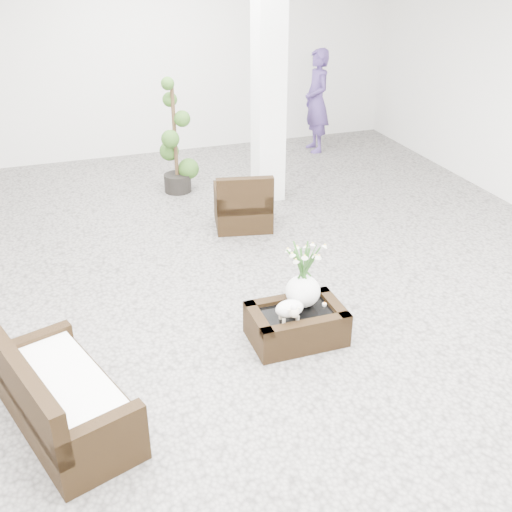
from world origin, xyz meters
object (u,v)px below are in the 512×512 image
object	(u,v)px
topiary	(175,137)
armchair	(243,198)
coffee_table	(296,325)
loveseat	(64,388)

from	to	relation	value
topiary	armchair	bearing A→B (deg)	-69.86
coffee_table	armchair	size ratio (longest dim) A/B	1.14
loveseat	coffee_table	bearing A→B (deg)	-95.54
topiary	coffee_table	bearing A→B (deg)	-87.18
coffee_table	loveseat	bearing A→B (deg)	-166.69
armchair	loveseat	world-z (taller)	armchair
armchair	topiary	size ratio (longest dim) A/B	0.46
armchair	topiary	world-z (taller)	topiary
armchair	topiary	xyz separation A→B (m)	(-0.56, 1.52, 0.46)
coffee_table	armchair	world-z (taller)	armchair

